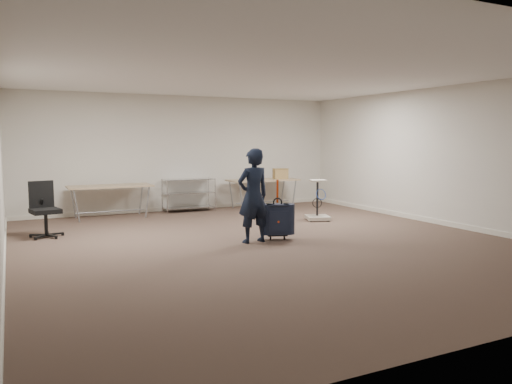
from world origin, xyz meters
TOP-DOWN VIEW (x-y plane):
  - ground at (0.00, 0.00)m, footprint 9.00×9.00m
  - room_shell at (0.00, 1.38)m, footprint 8.00×9.00m
  - folding_table_left at (-1.90, 3.95)m, footprint 1.80×0.75m
  - folding_table_right at (1.90, 3.95)m, footprint 1.80×0.75m
  - wire_shelf at (0.00, 4.20)m, footprint 1.22×0.47m
  - person at (-0.22, 0.17)m, footprint 0.61×0.43m
  - suitcase at (0.25, 0.17)m, footprint 0.44×0.34m
  - office_chair at (-3.34, 2.24)m, footprint 0.60×0.60m
  - equipment_cart at (2.06, 1.65)m, footprint 0.61×0.61m
  - cardboard_box at (2.38, 3.89)m, footprint 0.40×0.33m

SIDE VIEW (x-z plane):
  - ground at x=0.00m, z-range 0.00..0.00m
  - room_shell at x=0.00m, z-range -4.45..4.55m
  - equipment_cart at x=2.06m, z-range -0.21..0.67m
  - office_chair at x=-3.34m, z-range -0.20..0.80m
  - suitcase at x=0.25m, z-range -0.17..0.88m
  - wire_shelf at x=0.00m, z-range 0.04..0.84m
  - folding_table_left at x=-1.90m, z-range 0.31..1.04m
  - folding_table_right at x=1.90m, z-range 0.31..1.04m
  - person at x=-0.22m, z-range 0.00..1.59m
  - cardboard_box at x=2.38m, z-range 0.73..0.99m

